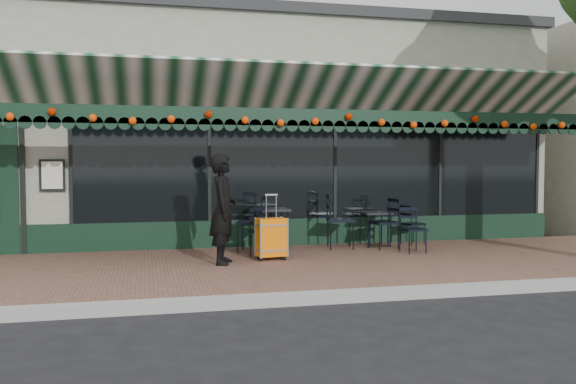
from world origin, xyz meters
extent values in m
plane|color=black|center=(0.00, 0.00, 0.00)|extent=(80.00, 80.00, 0.00)
cube|color=brown|center=(0.00, 2.00, 0.07)|extent=(18.00, 4.00, 0.15)
cube|color=#9E9E99|center=(0.00, -0.08, 0.07)|extent=(18.00, 0.16, 0.15)
cube|color=gray|center=(0.00, 8.00, 2.25)|extent=(12.00, 8.00, 4.50)
cube|color=black|center=(1.20, 3.98, 1.65)|extent=(9.20, 0.04, 2.00)
cube|color=silver|center=(-3.70, 3.94, 1.50)|extent=(0.42, 0.04, 0.55)
cube|color=black|center=(0.00, 2.52, 2.46)|extent=(12.00, 0.03, 0.28)
cylinder|color=#F34F07|center=(0.00, 2.46, 2.44)|extent=(11.60, 0.12, 0.12)
imported|color=black|center=(-0.97, 2.19, 1.00)|extent=(0.55, 0.70, 1.70)
cube|color=orange|center=(-0.17, 2.38, 0.52)|extent=(0.50, 0.33, 0.61)
cube|color=black|center=(-0.17, 2.38, 0.18)|extent=(0.50, 0.33, 0.06)
cube|color=silver|center=(-0.17, 2.38, 1.02)|extent=(0.21, 0.06, 0.38)
cube|color=black|center=(2.05, 3.51, 0.77)|extent=(0.52, 0.52, 0.03)
cylinder|color=black|center=(1.83, 3.30, 0.45)|extent=(0.03, 0.03, 0.60)
cylinder|color=black|center=(2.26, 3.30, 0.45)|extent=(0.03, 0.03, 0.60)
cylinder|color=black|center=(1.83, 3.73, 0.45)|extent=(0.03, 0.03, 0.60)
cylinder|color=black|center=(2.26, 3.73, 0.45)|extent=(0.03, 0.03, 0.60)
cube|color=black|center=(0.05, 3.46, 0.87)|extent=(0.60, 0.60, 0.04)
cylinder|color=black|center=(-0.20, 3.21, 0.50)|extent=(0.03, 0.03, 0.70)
cylinder|color=black|center=(0.30, 3.21, 0.50)|extent=(0.03, 0.03, 0.70)
cylinder|color=black|center=(-0.20, 3.71, 0.50)|extent=(0.03, 0.03, 0.70)
cylinder|color=black|center=(0.30, 3.71, 0.50)|extent=(0.03, 0.03, 0.70)
camera|label=1|loc=(-2.15, -7.18, 1.76)|focal=38.00mm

